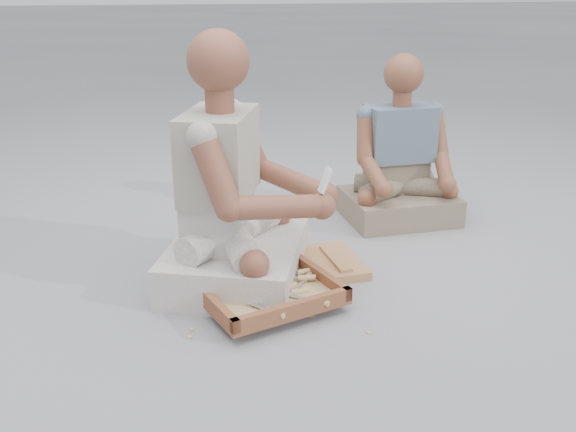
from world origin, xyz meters
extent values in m
plane|color=gray|center=(0.00, 0.00, 0.00)|extent=(60.00, 60.00, 0.00)
cube|color=brown|center=(0.04, 0.25, 0.02)|extent=(0.59, 0.42, 0.04)
cube|color=brown|center=(-0.12, -0.05, 0.04)|extent=(0.60, 0.54, 0.01)
cube|color=brown|center=(-0.18, 0.12, 0.08)|extent=(0.48, 0.20, 0.05)
cube|color=brown|center=(-0.06, -0.22, 0.08)|extent=(0.48, 0.20, 0.05)
cube|color=brown|center=(0.10, 0.03, 0.08)|extent=(0.16, 0.38, 0.05)
cube|color=brown|center=(-0.34, -0.13, 0.08)|extent=(0.16, 0.38, 0.05)
cube|color=tan|center=(-0.12, -0.05, 0.06)|extent=(0.53, 0.47, 0.01)
cube|color=silver|center=(-0.06, 0.05, 0.08)|extent=(0.15, 0.05, 0.00)
cylinder|color=tan|center=(0.05, 0.08, 0.08)|extent=(0.07, 0.04, 0.02)
cube|color=silver|center=(-0.02, -0.05, 0.07)|extent=(0.10, 0.13, 0.00)
cylinder|color=tan|center=(0.05, 0.04, 0.07)|extent=(0.06, 0.07, 0.02)
cube|color=silver|center=(-0.13, -0.11, 0.08)|extent=(0.13, 0.10, 0.00)
cylinder|color=tan|center=(-0.04, -0.05, 0.08)|extent=(0.07, 0.06, 0.02)
cube|color=silver|center=(-0.15, -0.09, 0.07)|extent=(0.05, 0.15, 0.00)
cylinder|color=tan|center=(-0.13, 0.02, 0.07)|extent=(0.04, 0.07, 0.02)
cube|color=silver|center=(-0.07, 0.03, 0.08)|extent=(0.15, 0.03, 0.00)
cylinder|color=tan|center=(0.04, 0.02, 0.08)|extent=(0.07, 0.03, 0.02)
cube|color=silver|center=(-0.04, -0.11, 0.07)|extent=(0.13, 0.10, 0.00)
cylinder|color=tan|center=(0.05, -0.17, 0.07)|extent=(0.07, 0.06, 0.02)
cube|color=silver|center=(-0.22, -0.04, 0.07)|extent=(0.15, 0.03, 0.00)
cylinder|color=tan|center=(-0.11, -0.05, 0.07)|extent=(0.07, 0.03, 0.02)
cube|color=silver|center=(-0.07, 0.03, 0.08)|extent=(0.08, 0.14, 0.00)
cylinder|color=tan|center=(-0.02, 0.12, 0.08)|extent=(0.05, 0.07, 0.02)
cube|color=silver|center=(-0.20, -0.15, 0.07)|extent=(0.11, 0.12, 0.00)
cylinder|color=tan|center=(-0.12, -0.23, 0.07)|extent=(0.06, 0.07, 0.02)
cube|color=silver|center=(-0.20, -0.01, 0.07)|extent=(0.14, 0.08, 0.00)
cylinder|color=tan|center=(-0.10, -0.05, 0.07)|extent=(0.07, 0.05, 0.02)
cube|color=silver|center=(-0.16, 0.00, 0.08)|extent=(0.14, 0.09, 0.00)
cylinder|color=tan|center=(-0.06, 0.06, 0.08)|extent=(0.07, 0.05, 0.02)
cube|color=silver|center=(-0.11, -0.09, 0.06)|extent=(0.15, 0.04, 0.00)
cylinder|color=tan|center=(-0.01, -0.07, 0.06)|extent=(0.07, 0.03, 0.02)
cube|color=tan|center=(-0.43, -0.22, 0.00)|extent=(0.02, 0.02, 0.00)
cube|color=tan|center=(0.13, 0.14, 0.00)|extent=(0.02, 0.02, 0.00)
cube|color=tan|center=(-0.17, -0.10, 0.00)|extent=(0.02, 0.02, 0.00)
cube|color=tan|center=(0.01, 0.34, 0.00)|extent=(0.02, 0.02, 0.00)
cube|color=tan|center=(0.07, -0.10, 0.00)|extent=(0.02, 0.02, 0.00)
cube|color=tan|center=(-0.23, 0.22, 0.00)|extent=(0.02, 0.02, 0.00)
cube|color=tan|center=(0.11, 0.28, 0.00)|extent=(0.02, 0.02, 0.00)
cube|color=tan|center=(-0.42, -0.17, 0.00)|extent=(0.02, 0.02, 0.00)
cube|color=tan|center=(0.20, -0.31, 0.00)|extent=(0.02, 0.02, 0.00)
cube|color=tan|center=(0.02, -0.15, 0.00)|extent=(0.02, 0.02, 0.00)
cube|color=tan|center=(0.20, 0.15, 0.00)|extent=(0.02, 0.02, 0.00)
cube|color=tan|center=(-0.23, -0.14, 0.00)|extent=(0.02, 0.02, 0.00)
cube|color=tan|center=(-0.45, 0.01, 0.00)|extent=(0.02, 0.02, 0.00)
cube|color=silver|center=(-0.22, 0.21, 0.08)|extent=(0.70, 0.79, 0.17)
cube|color=silver|center=(-0.28, 0.23, 0.27)|extent=(0.33, 0.41, 0.20)
cube|color=#A1A08F|center=(-0.27, 0.23, 0.54)|extent=(0.37, 0.46, 0.34)
sphere|color=brown|center=(-0.26, 0.23, 0.90)|extent=(0.24, 0.24, 0.24)
sphere|color=brown|center=(0.14, 0.16, 0.37)|extent=(0.11, 0.11, 0.11)
sphere|color=brown|center=(0.10, 0.03, 0.37)|extent=(0.11, 0.11, 0.11)
cube|color=gray|center=(0.70, 0.78, 0.07)|extent=(0.57, 0.47, 0.14)
cube|color=gray|center=(0.69, 0.83, 0.22)|extent=(0.31, 0.21, 0.17)
cube|color=slate|center=(0.69, 0.82, 0.45)|extent=(0.35, 0.23, 0.28)
sphere|color=brown|center=(0.69, 0.81, 0.75)|extent=(0.20, 0.20, 0.20)
sphere|color=brown|center=(0.88, 0.60, 0.23)|extent=(0.09, 0.09, 0.09)
sphere|color=brown|center=(0.54, 0.58, 0.23)|extent=(0.09, 0.09, 0.09)
cube|color=white|center=(0.11, 0.03, 0.47)|extent=(0.05, 0.05, 0.10)
cube|color=black|center=(0.11, 0.03, 0.48)|extent=(0.02, 0.03, 0.03)
camera|label=1|loc=(-0.46, -2.22, 1.19)|focal=40.00mm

